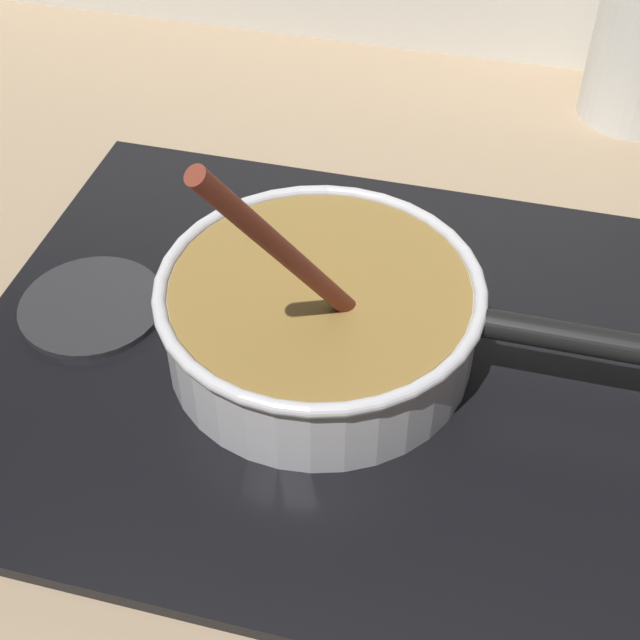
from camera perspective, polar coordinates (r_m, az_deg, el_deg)
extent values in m
cube|color=#9E8466|center=(0.65, -14.99, -17.85)|extent=(2.40, 1.60, 0.04)
cube|color=black|center=(0.73, 0.00, -2.27)|extent=(0.56, 0.48, 0.01)
torus|color=#592D0C|center=(0.72, 0.00, -1.73)|extent=(0.20, 0.20, 0.01)
cylinder|color=#262628|center=(0.78, -14.20, 0.87)|extent=(0.12, 0.12, 0.01)
cylinder|color=silver|center=(0.70, 0.00, 0.00)|extent=(0.24, 0.24, 0.07)
cylinder|color=olive|center=(0.70, 0.00, 0.23)|extent=(0.23, 0.23, 0.06)
torus|color=silver|center=(0.68, 0.00, 2.08)|extent=(0.25, 0.25, 0.01)
cylinder|color=black|center=(0.67, 16.84, -1.31)|extent=(0.16, 0.02, 0.02)
cylinder|color=#EDD88C|center=(0.75, -2.21, 5.95)|extent=(0.04, 0.04, 0.01)
cylinder|color=#EDD88C|center=(0.68, -1.29, 1.47)|extent=(0.03, 0.03, 0.01)
cylinder|color=beige|center=(0.71, 5.86, 3.48)|extent=(0.04, 0.04, 0.01)
cylinder|color=#EDD88C|center=(0.64, -3.57, -1.93)|extent=(0.04, 0.04, 0.01)
cylinder|color=#E5CC7A|center=(0.62, 2.72, -3.98)|extent=(0.03, 0.03, 0.01)
cylinder|color=#EDD88C|center=(0.72, 0.47, 4.42)|extent=(0.04, 0.04, 0.01)
cylinder|color=maroon|center=(0.58, -2.00, 4.06)|extent=(0.09, 0.13, 0.20)
cube|color=brown|center=(0.68, 2.24, 0.41)|extent=(0.05, 0.05, 0.01)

